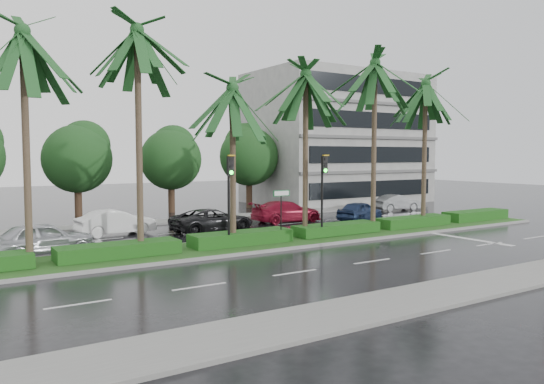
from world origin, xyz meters
TOP-DOWN VIEW (x-y plane):
  - ground at (0.00, 0.00)m, footprint 120.00×120.00m
  - near_sidewalk at (0.00, -10.20)m, footprint 40.00×2.40m
  - far_sidewalk at (0.00, 12.00)m, footprint 40.00×2.00m
  - median at (0.00, 1.00)m, footprint 36.00×4.00m
  - hedge at (0.00, 1.00)m, footprint 35.20×1.40m
  - lane_markings at (3.04, -0.43)m, footprint 34.00×13.06m
  - palm_row at (-1.25, 1.02)m, footprint 26.30×4.20m
  - signal_median_left at (-4.00, 0.30)m, footprint 0.34×0.42m
  - signal_median_right at (1.50, 0.30)m, footprint 0.34×0.42m
  - street_sign at (-1.00, 0.48)m, footprint 0.95×0.09m
  - bg_trees at (1.03, 17.59)m, footprint 33.27×5.51m
  - building at (17.00, 18.00)m, footprint 16.00×10.00m
  - car_silver at (-11.53, 4.00)m, footprint 2.42×4.68m
  - car_white at (-7.03, 8.20)m, footprint 1.91×4.46m
  - car_darkgrey at (-1.96, 6.31)m, footprint 2.70×5.13m
  - car_red at (4.23, 7.73)m, footprint 2.13×4.96m
  - car_blue at (8.73, 5.49)m, footprint 2.75×4.27m
  - car_grey at (15.82, 8.93)m, footprint 1.91×4.06m

SIDE VIEW (x-z plane):
  - ground at x=0.00m, z-range 0.00..0.00m
  - lane_markings at x=3.04m, z-range 0.00..0.01m
  - near_sidewalk at x=0.00m, z-range 0.00..0.12m
  - far_sidewalk at x=0.00m, z-range 0.00..0.12m
  - median at x=0.00m, z-range 0.00..0.16m
  - hedge at x=0.00m, z-range 0.15..0.75m
  - car_grey at x=15.82m, z-range 0.00..1.29m
  - car_blue at x=8.73m, z-range 0.00..1.35m
  - car_darkgrey at x=-1.96m, z-range 0.00..1.37m
  - car_red at x=4.23m, z-range 0.00..1.43m
  - car_white at x=-7.03m, z-range 0.00..1.43m
  - car_silver at x=-11.53m, z-range 0.00..1.52m
  - street_sign at x=-1.00m, z-range 0.82..3.42m
  - signal_median_left at x=-4.00m, z-range 0.82..5.18m
  - signal_median_right at x=1.50m, z-range 0.82..5.18m
  - bg_trees at x=1.03m, z-range 0.72..8.68m
  - building at x=17.00m, z-range 0.00..12.00m
  - palm_row at x=-1.25m, z-range 3.07..13.57m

